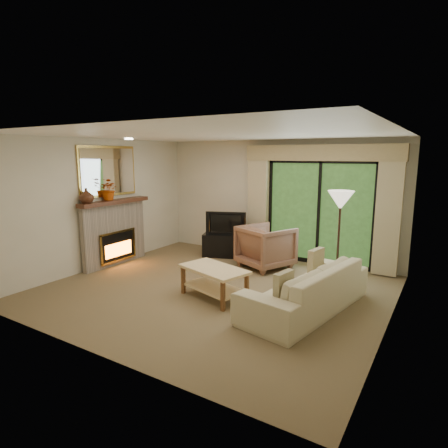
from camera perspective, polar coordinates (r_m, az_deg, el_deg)
The scene contains 22 objects.
floor at distance 6.53m, azimuth -1.40°, elevation -9.95°, with size 5.50×5.50×0.00m, color brown.
ceiling at distance 6.13m, azimuth -1.51°, elevation 13.48°, with size 5.50×5.50×0.00m, color white.
wall_back at distance 8.39m, azimuth 7.90°, elevation 3.69°, with size 5.00×5.00×0.00m, color beige.
wall_front at distance 4.36m, azimuth -19.65°, elevation -3.16°, with size 5.00×5.00×0.00m, color beige.
wall_left at distance 8.02m, azimuth -18.20°, elevation 2.95°, with size 5.00×5.00×0.00m, color beige.
wall_right at distance 5.26m, azimuth 24.59°, elevation -1.23°, with size 5.00×5.00×0.00m, color beige.
fireplace at distance 8.16m, azimuth -16.34°, elevation -1.21°, with size 0.24×1.70×1.37m, color gray, non-canonical shape.
mirror at distance 8.07m, azimuth -17.22°, elevation 7.69°, with size 0.07×1.45×1.02m, color gold, non-canonical shape.
sliding_door at distance 8.02m, azimuth 14.27°, elevation 1.71°, with size 2.26×0.10×2.16m, color black, non-canonical shape.
curtain_left at distance 8.40m, azimuth 5.25°, elevation 3.07°, with size 0.45×0.18×2.35m, color tan.
curtain_right at distance 7.61m, azimuth 23.78°, elevation 1.44°, with size 0.45×0.18×2.35m, color tan.
cornice at distance 7.85m, azimuth 14.48°, elevation 10.46°, with size 3.20×0.24×0.32m, color tan.
media_console at distance 8.52m, azimuth 0.38°, elevation -3.23°, with size 1.04×0.47×0.52m, color black.
tv at distance 8.41m, azimuth 0.38°, elevation 0.21°, with size 0.90×0.12×0.52m, color black.
armchair at distance 7.69m, azimuth 6.39°, elevation -3.43°, with size 0.93×0.96×0.87m, color brown.
sofa at distance 5.76m, azimuth 12.39°, elevation -9.40°, with size 2.37×0.92×0.69m, color #C3B58A.
pillow_near at distance 5.11m, azimuth 9.07°, elevation -9.18°, with size 0.10×0.37×0.37m, color brown.
pillow_far at distance 6.33m, azimuth 13.84°, elevation -5.42°, with size 0.10×0.39×0.39m, color brown.
coffee_table at distance 6.10m, azimuth -1.53°, elevation -8.93°, with size 1.12×0.61×0.50m, color #F4C788, non-canonical shape.
floor_lamp at distance 6.83m, azimuth 17.05°, elevation -2.15°, with size 0.45×0.45×1.68m, color beige, non-canonical shape.
vase at distance 7.60m, azimuth -20.24°, elevation 4.07°, with size 0.28×0.28×0.29m, color #452415.
branches at distance 7.94m, azimuth -17.13°, elevation 5.08°, with size 0.40×0.35×0.45m, color #AE4009.
Camera 1 is at (3.33, -5.13, 2.28)m, focal length 30.00 mm.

